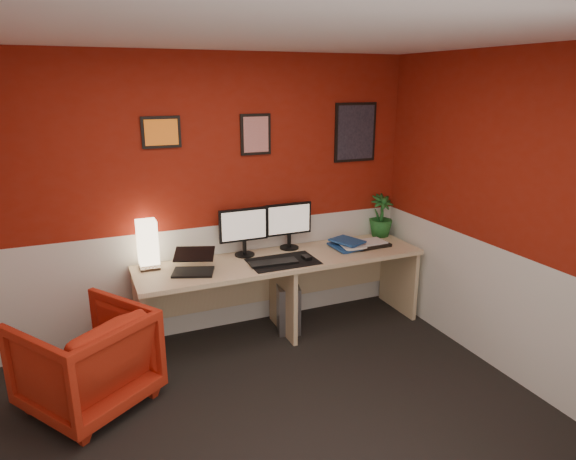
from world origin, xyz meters
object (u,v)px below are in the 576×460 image
at_px(shoji_lamp, 148,246).
at_px(laptop, 193,261).
at_px(monitor_right, 289,219).
at_px(monitor_left, 244,225).
at_px(potted_plant, 381,216).
at_px(zen_tray, 369,244).
at_px(pc_tower, 287,304).
at_px(desk, 283,295).
at_px(armchair, 86,360).

xyz_separation_m(shoji_lamp, laptop, (0.32, -0.26, -0.09)).
bearing_deg(laptop, monitor_right, 36.52).
relative_size(laptop, monitor_left, 0.57).
bearing_deg(laptop, potted_plant, 28.70).
distance_m(laptop, monitor_left, 0.62).
distance_m(shoji_lamp, monitor_left, 0.85).
relative_size(monitor_left, zen_tray, 1.66).
bearing_deg(pc_tower, shoji_lamp, -170.63).
bearing_deg(laptop, desk, 24.32).
relative_size(shoji_lamp, monitor_right, 0.69).
xyz_separation_m(monitor_left, pc_tower, (0.37, -0.11, -0.80)).
relative_size(desk, potted_plant, 6.08).
xyz_separation_m(potted_plant, armchair, (-2.88, -0.71, -0.58)).
height_order(laptop, monitor_right, monitor_right).
bearing_deg(potted_plant, monitor_right, -179.65).
xyz_separation_m(monitor_right, armchair, (-1.86, -0.70, -0.66)).
relative_size(desk, zen_tray, 7.43).
height_order(monitor_left, monitor_right, same).
bearing_deg(zen_tray, armchair, -169.71).
bearing_deg(armchair, potted_plant, 159.29).
bearing_deg(potted_plant, pc_tower, -172.77).
xyz_separation_m(shoji_lamp, monitor_left, (0.85, -0.00, 0.09)).
bearing_deg(armchair, monitor_right, 166.11).
distance_m(desk, shoji_lamp, 1.29).
xyz_separation_m(pc_tower, armchair, (-1.78, -0.57, 0.14)).
relative_size(zen_tray, armchair, 0.44).
bearing_deg(pc_tower, potted_plant, 21.68).
bearing_deg(laptop, pc_tower, 29.89).
bearing_deg(monitor_right, armchair, -159.40).
height_order(pc_tower, armchair, armchair).
height_order(monitor_right, pc_tower, monitor_right).
height_order(shoji_lamp, potted_plant, potted_plant).
distance_m(shoji_lamp, zen_tray, 2.06).
bearing_deg(monitor_left, pc_tower, -16.15).
bearing_deg(zen_tray, desk, -179.97).
bearing_deg(monitor_right, laptop, -163.96).
height_order(desk, laptop, laptop).
bearing_deg(potted_plant, zen_tray, -139.35).
distance_m(shoji_lamp, armchair, 1.05).
xyz_separation_m(desk, laptop, (-0.82, -0.06, 0.47)).
xyz_separation_m(shoji_lamp, zen_tray, (2.04, -0.20, -0.18)).
distance_m(desk, monitor_left, 0.74).
bearing_deg(shoji_lamp, monitor_right, 1.10).
bearing_deg(laptop, shoji_lamp, 161.19).
height_order(shoji_lamp, monitor_right, monitor_right).
height_order(laptop, potted_plant, potted_plant).
distance_m(potted_plant, pc_tower, 1.32).
height_order(potted_plant, pc_tower, potted_plant).
height_order(shoji_lamp, laptop, shoji_lamp).
distance_m(shoji_lamp, potted_plant, 2.32).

